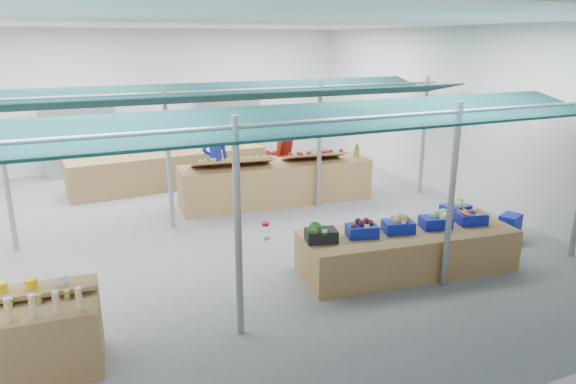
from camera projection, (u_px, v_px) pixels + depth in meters
name	position (u px, v px, depth m)	size (l,w,h in m)	color
floor	(225.00, 228.00, 10.96)	(13.00, 13.00, 0.00)	slate
hall	(202.00, 97.00, 11.47)	(13.00, 13.00, 13.00)	silver
pole_grid	(290.00, 159.00, 9.20)	(10.00, 4.60, 3.00)	gray
awnings	(290.00, 105.00, 8.93)	(9.50, 7.08, 0.30)	#0A252D
back_shelving_left	(80.00, 142.00, 14.97)	(2.00, 0.50, 2.00)	#B23F33
back_shelving_right	(228.00, 131.00, 16.71)	(2.00, 0.50, 2.00)	#B23F33
bottle_shelf	(12.00, 339.00, 6.07)	(2.05, 1.32, 1.16)	olive
veg_counter	(407.00, 250.00, 8.91)	(3.73, 1.24, 0.72)	olive
fruit_counter	(276.00, 183.00, 12.59)	(4.68, 1.11, 1.00)	olive
far_counter	(170.00, 170.00, 13.94)	(5.26, 1.05, 0.95)	olive
crate_stack	(510.00, 228.00, 10.23)	(0.45, 0.32, 0.54)	#0D1B97
vendor_left	(216.00, 161.00, 12.96)	(0.68, 0.45, 1.87)	#1926A8
vendor_right	(281.00, 154.00, 13.66)	(0.91, 0.71, 1.87)	maroon
crate_broccoli	(321.00, 232.00, 8.30)	(0.57, 0.46, 0.35)	black
crate_beets	(362.00, 229.00, 8.52)	(0.57, 0.46, 0.29)	#0D1B97
crate_celeriac	(398.00, 224.00, 8.70)	(0.57, 0.46, 0.31)	#0D1B97
crate_cabbage	(436.00, 219.00, 8.90)	(0.57, 0.46, 0.35)	#0D1B97
crate_carrots	(471.00, 218.00, 9.12)	(0.57, 0.46, 0.29)	#0D1B97
sparrow	(315.00, 231.00, 8.11)	(0.12, 0.09, 0.11)	brown
pole_ribbon	(265.00, 225.00, 8.04)	(0.12, 0.12, 0.28)	red
apple_heap_yellow	(233.00, 161.00, 11.93)	(1.98, 0.94, 0.27)	#997247
apple_heap_red	(314.00, 154.00, 12.61)	(1.58, 0.89, 0.27)	#997247
pineapple	(357.00, 150.00, 12.99)	(0.14, 0.14, 0.39)	#8C6019
crate_extra	(456.00, 208.00, 9.54)	(0.52, 0.42, 0.32)	#0D1B97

